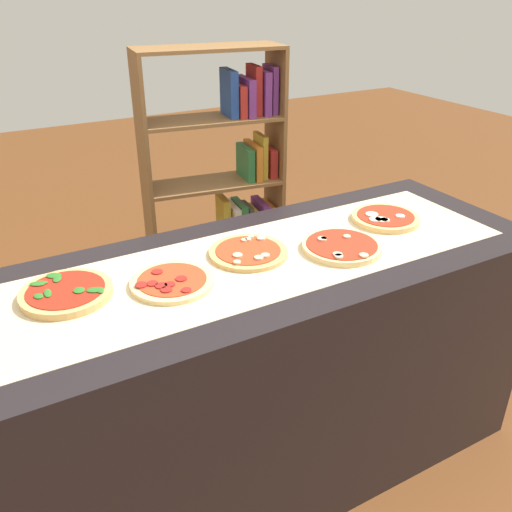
% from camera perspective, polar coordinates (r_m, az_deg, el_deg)
% --- Properties ---
extents(ground_plane, '(12.00, 12.00, 0.00)m').
position_cam_1_polar(ground_plane, '(2.34, -0.00, -20.72)').
color(ground_plane, brown).
extents(counter, '(2.00, 0.72, 0.91)m').
position_cam_1_polar(counter, '(2.02, -0.00, -12.06)').
color(counter, black).
rests_on(counter, ground_plane).
extents(parchment_paper, '(1.76, 0.49, 0.00)m').
position_cam_1_polar(parchment_paper, '(1.77, -0.00, -0.55)').
color(parchment_paper, beige).
rests_on(parchment_paper, counter).
extents(pizza_spinach_0, '(0.26, 0.26, 0.03)m').
position_cam_1_polar(pizza_spinach_0, '(1.66, -19.21, -3.63)').
color(pizza_spinach_0, tan).
rests_on(pizza_spinach_0, parchment_paper).
extents(pizza_pepperoni_1, '(0.25, 0.25, 0.02)m').
position_cam_1_polar(pizza_pepperoni_1, '(1.65, -8.77, -2.67)').
color(pizza_pepperoni_1, '#E5C17F').
rests_on(pizza_pepperoni_1, parchment_paper).
extents(pizza_mushroom_2, '(0.26, 0.26, 0.02)m').
position_cam_1_polar(pizza_mushroom_2, '(1.80, -0.81, 0.41)').
color(pizza_mushroom_2, tan).
rests_on(pizza_mushroom_2, parchment_paper).
extents(pizza_mushroom_3, '(0.27, 0.27, 0.03)m').
position_cam_1_polar(pizza_mushroom_3, '(1.86, 8.91, 0.97)').
color(pizza_mushroom_3, '#E5C17F').
rests_on(pizza_mushroom_3, parchment_paper).
extents(pizza_mozzarella_4, '(0.25, 0.25, 0.03)m').
position_cam_1_polar(pizza_mozzarella_4, '(2.11, 13.34, 3.88)').
color(pizza_mozzarella_4, '#DBB26B').
rests_on(pizza_mozzarella_4, parchment_paper).
extents(bookshelf, '(0.79, 0.38, 1.42)m').
position_cam_1_polar(bookshelf, '(3.08, -2.61, 7.67)').
color(bookshelf, brown).
rests_on(bookshelf, ground_plane).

